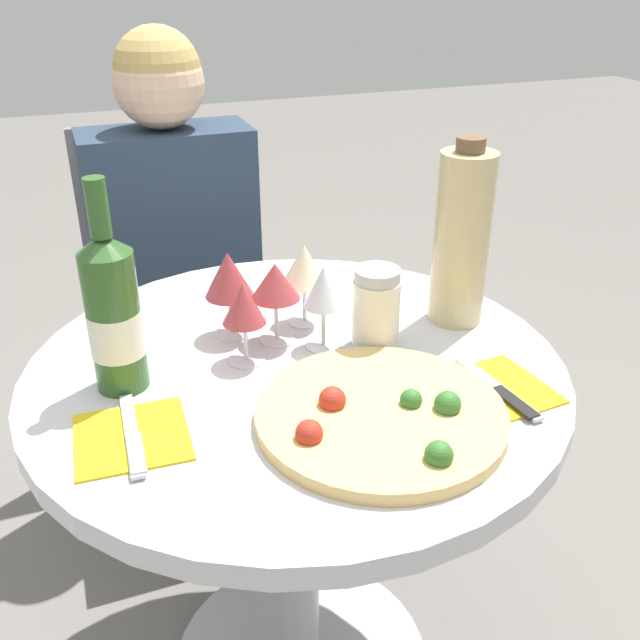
{
  "coord_description": "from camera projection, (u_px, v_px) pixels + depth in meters",
  "views": [
    {
      "loc": [
        -0.31,
        -0.93,
        1.31
      ],
      "look_at": [
        0.02,
        -0.06,
        0.82
      ],
      "focal_mm": 40.0,
      "sensor_mm": 36.0,
      "label": 1
    }
  ],
  "objects": [
    {
      "name": "sugar_shaker",
      "position": [
        376.0,
        308.0,
        1.16
      ],
      "size": [
        0.08,
        0.08,
        0.14
      ],
      "color": "silver",
      "rests_on": "dining_table"
    },
    {
      "name": "place_setting_right",
      "position": [
        497.0,
        390.0,
        1.06
      ],
      "size": [
        0.16,
        0.19,
        0.01
      ],
      "color": "gold",
      "rests_on": "dining_table"
    },
    {
      "name": "wine_glass_front_left",
      "position": [
        244.0,
        306.0,
        1.1
      ],
      "size": [
        0.07,
        0.07,
        0.13
      ],
      "color": "silver",
      "rests_on": "dining_table"
    },
    {
      "name": "dining_table",
      "position": [
        297.0,
        449.0,
        1.22
      ],
      "size": [
        0.86,
        0.86,
        0.72
      ],
      "color": "#B2B2B7",
      "rests_on": "ground_plane"
    },
    {
      "name": "wine_glass_back_right",
      "position": [
        304.0,
        266.0,
        1.21
      ],
      "size": [
        0.08,
        0.08,
        0.15
      ],
      "color": "silver",
      "rests_on": "dining_table"
    },
    {
      "name": "wine_glass_center",
      "position": [
        275.0,
        283.0,
        1.15
      ],
      "size": [
        0.08,
        0.08,
        0.14
      ],
      "color": "silver",
      "rests_on": "dining_table"
    },
    {
      "name": "chair_behind_diner",
      "position": [
        178.0,
        319.0,
        1.88
      ],
      "size": [
        0.41,
        0.41,
        0.93
      ],
      "rotation": [
        0.0,
        0.0,
        3.14
      ],
      "color": "slate",
      "rests_on": "ground_plane"
    },
    {
      "name": "wine_glass_back_left",
      "position": [
        228.0,
        276.0,
        1.17
      ],
      "size": [
        0.08,
        0.08,
        0.15
      ],
      "color": "silver",
      "rests_on": "dining_table"
    },
    {
      "name": "place_setting_left",
      "position": [
        132.0,
        438.0,
        0.96
      ],
      "size": [
        0.16,
        0.19,
        0.01
      ],
      "color": "gold",
      "rests_on": "dining_table"
    },
    {
      "name": "pizza_large",
      "position": [
        381.0,
        415.0,
        0.99
      ],
      "size": [
        0.35,
        0.35,
        0.05
      ],
      "color": "#DBB26B",
      "rests_on": "dining_table"
    },
    {
      "name": "tall_carafe",
      "position": [
        462.0,
        238.0,
        1.2
      ],
      "size": [
        0.1,
        0.1,
        0.32
      ],
      "color": "tan",
      "rests_on": "dining_table"
    },
    {
      "name": "wine_bottle",
      "position": [
        114.0,
        314.0,
        1.02
      ],
      "size": [
        0.08,
        0.08,
        0.32
      ],
      "color": "#2D5623",
      "rests_on": "dining_table"
    },
    {
      "name": "wine_glass_front_right",
      "position": [
        323.0,
        289.0,
        1.14
      ],
      "size": [
        0.06,
        0.06,
        0.14
      ],
      "color": "silver",
      "rests_on": "dining_table"
    },
    {
      "name": "seated_diner",
      "position": [
        186.0,
        310.0,
        1.72
      ],
      "size": [
        0.38,
        0.4,
        1.17
      ],
      "rotation": [
        0.0,
        0.0,
        3.14
      ],
      "color": "#28384C",
      "rests_on": "ground_plane"
    }
  ]
}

